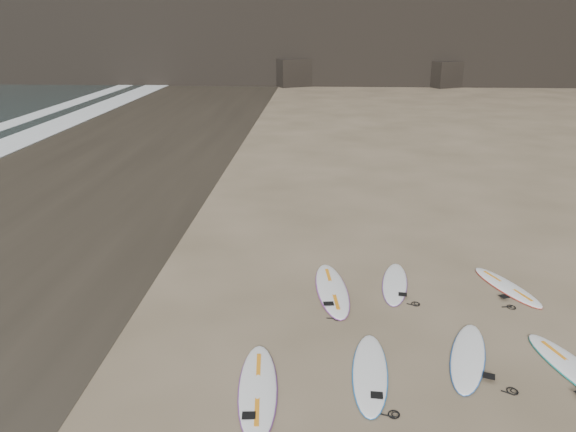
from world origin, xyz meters
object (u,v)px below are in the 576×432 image
surfboard_0 (258,388)px  surfboard_5 (332,289)px  surfboard_2 (468,356)px  surfboard_6 (395,283)px  surfboard_1 (370,372)px  surfboard_7 (507,286)px

surfboard_0 → surfboard_5: bearing=65.9°
surfboard_2 → surfboard_6: 3.13m
surfboard_1 → surfboard_7: size_ratio=1.12×
surfboard_5 → surfboard_1: bearing=-85.6°
surfboard_0 → surfboard_7: bearing=32.8°
surfboard_1 → surfboard_5: 3.21m
surfboard_0 → surfboard_2: bearing=12.5°
surfboard_5 → surfboard_7: (4.05, 0.39, -0.01)m
surfboard_0 → surfboard_6: size_ratio=1.15×
surfboard_5 → surfboard_6: surfboard_5 is taller
surfboard_2 → surfboard_6: size_ratio=1.06×
surfboard_5 → surfboard_7: bearing=-1.1°
surfboard_1 → surfboard_2: size_ratio=1.02×
surfboard_7 → surfboard_5: bearing=163.0°
surfboard_5 → surfboard_6: (1.48, 0.42, -0.01)m
surfboard_7 → surfboard_2: bearing=-141.0°
surfboard_0 → surfboard_5: (1.30, 3.73, 0.00)m
surfboard_0 → surfboard_5: size_ratio=0.95×
surfboard_7 → surfboard_1: bearing=-156.6°
surfboard_2 → surfboard_5: 3.54m
surfboard_5 → surfboard_6: bearing=9.4°
surfboard_1 → surfboard_6: surfboard_1 is taller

